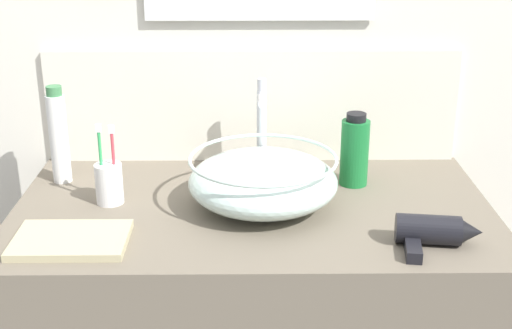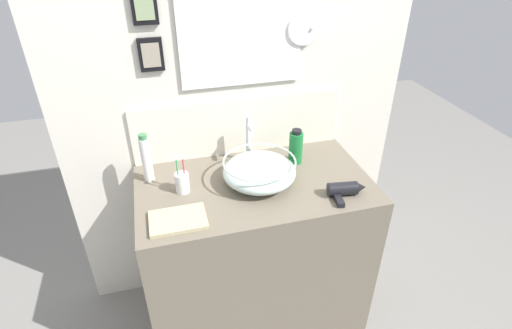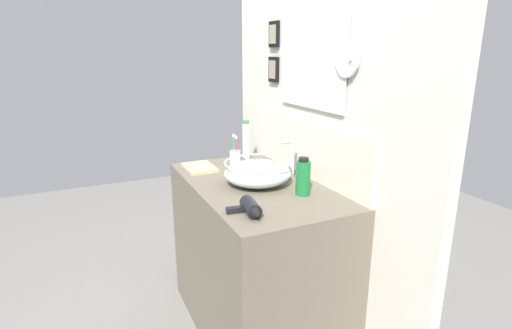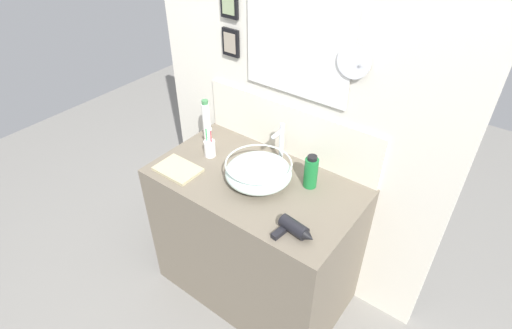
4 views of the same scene
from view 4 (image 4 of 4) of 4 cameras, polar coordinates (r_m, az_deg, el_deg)
name	(u,v)px [view 4 (image 4 of 4)]	position (r m, az deg, el deg)	size (l,w,h in m)	color
ground_plane	(255,284)	(2.64, -0.12, -16.76)	(6.00, 6.00, 0.00)	gray
vanity_counter	(255,238)	(2.31, -0.14, -10.46)	(1.07, 0.61, 0.85)	#6B6051
back_panel	(295,90)	(2.05, 5.58, 10.58)	(1.73, 0.10, 2.44)	silver
glass_bowl_sink	(258,172)	(1.97, 0.32, -1.09)	(0.33, 0.33, 0.12)	silver
faucet	(281,142)	(2.05, 3.53, 3.16)	(0.02, 0.09, 0.24)	silver
hair_drier	(295,229)	(1.73, 5.60, -9.18)	(0.18, 0.13, 0.06)	black
toothbrush_cup	(210,148)	(2.17, -6.62, 2.37)	(0.06, 0.06, 0.19)	white
spray_bottle	(206,120)	(2.30, -7.11, 6.39)	(0.04, 0.04, 0.24)	white
shampoo_bottle	(311,172)	(1.95, 7.85, -1.08)	(0.07, 0.07, 0.18)	#197233
hand_towel	(178,169)	(2.11, -11.10, -0.67)	(0.23, 0.16, 0.02)	tan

